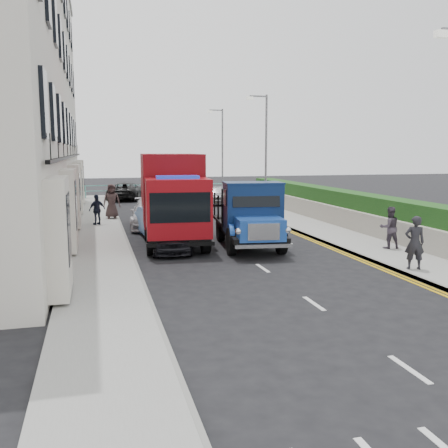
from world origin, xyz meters
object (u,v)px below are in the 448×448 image
lamp_mid (264,148)px  parked_car_front (169,236)px  red_lorry (172,195)px  pedestrian_east_near (415,243)px  lamp_far (221,149)px  bedford_lorry (252,219)px

lamp_mid → parked_car_front: bearing=-129.0°
red_lorry → pedestrian_east_near: (6.58, -7.64, -1.01)m
pedestrian_east_near → lamp_far: bearing=-71.4°
lamp_far → bedford_lorry: bearing=-100.7°
parked_car_front → bedford_lorry: bearing=-7.4°
red_lorry → parked_car_front: size_ratio=2.03×
red_lorry → parked_car_front: 2.65m
lamp_mid → red_lorry: bearing=-135.7°
red_lorry → parked_car_front: red_lorry is taller
lamp_mid → red_lorry: (-6.29, -6.14, -2.01)m
lamp_mid → red_lorry: lamp_mid is taller
pedestrian_east_near → red_lorry: bearing=-31.4°
lamp_far → bedford_lorry: (-3.57, -18.90, -2.79)m
lamp_mid → red_lorry: size_ratio=0.96×
lamp_far → red_lorry: 17.44m
lamp_mid → lamp_far: size_ratio=1.00×
bedford_lorry → red_lorry: bearing=141.2°
lamp_far → red_lorry: bearing=-111.3°
lamp_mid → lamp_far: same height
lamp_mid → parked_car_front: lamp_mid is taller
lamp_mid → parked_car_front: 11.28m
parked_car_front → lamp_far: bearing=71.9°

